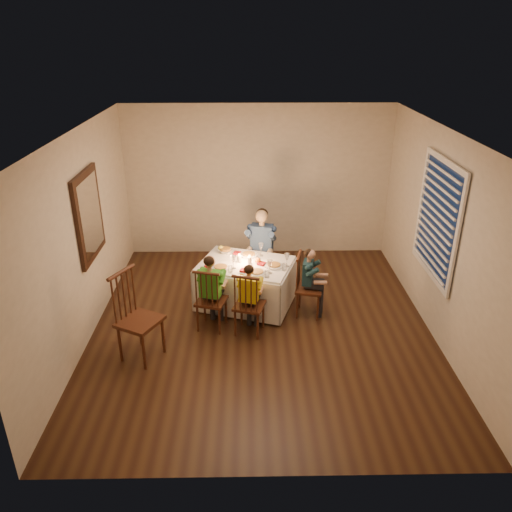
{
  "coord_description": "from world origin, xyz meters",
  "views": [
    {
      "loc": [
        -0.18,
        -5.76,
        3.7
      ],
      "look_at": [
        -0.07,
        0.15,
        0.98
      ],
      "focal_mm": 35.0,
      "sensor_mm": 36.0,
      "label": 1
    }
  ],
  "objects_px": {
    "dining_table": "(246,275)",
    "serving_bowl": "(225,251)",
    "chair_end": "(308,313)",
    "chair_adult": "(261,282)",
    "child_yellow": "(250,332)",
    "chair_near_right": "(250,332)",
    "adult": "(261,282)",
    "chair_near_left": "(212,327)",
    "child_green": "(212,327)",
    "chair_extra": "(144,356)",
    "child_teal": "(308,313)"
  },
  "relations": [
    {
      "from": "chair_end",
      "to": "child_teal",
      "type": "xyz_separation_m",
      "value": [
        0.0,
        0.0,
        0.0
      ]
    },
    {
      "from": "chair_near_right",
      "to": "child_yellow",
      "type": "relative_size",
      "value": 0.91
    },
    {
      "from": "adult",
      "to": "dining_table",
      "type": "bearing_deg",
      "value": -96.47
    },
    {
      "from": "child_teal",
      "to": "chair_adult",
      "type": "bearing_deg",
      "value": 46.24
    },
    {
      "from": "chair_end",
      "to": "serving_bowl",
      "type": "distance_m",
      "value": 1.51
    },
    {
      "from": "chair_near_left",
      "to": "chair_extra",
      "type": "height_order",
      "value": "chair_extra"
    },
    {
      "from": "chair_near_right",
      "to": "serving_bowl",
      "type": "height_order",
      "value": "serving_bowl"
    },
    {
      "from": "dining_table",
      "to": "serving_bowl",
      "type": "height_order",
      "value": "serving_bowl"
    },
    {
      "from": "chair_adult",
      "to": "adult",
      "type": "height_order",
      "value": "adult"
    },
    {
      "from": "child_teal",
      "to": "serving_bowl",
      "type": "distance_m",
      "value": 1.51
    },
    {
      "from": "adult",
      "to": "child_yellow",
      "type": "distance_m",
      "value": 1.43
    },
    {
      "from": "child_yellow",
      "to": "child_teal",
      "type": "relative_size",
      "value": 1.0
    },
    {
      "from": "chair_adult",
      "to": "chair_extra",
      "type": "relative_size",
      "value": 0.8
    },
    {
      "from": "adult",
      "to": "serving_bowl",
      "type": "height_order",
      "value": "serving_bowl"
    },
    {
      "from": "chair_adult",
      "to": "chair_near_left",
      "type": "height_order",
      "value": "same"
    },
    {
      "from": "child_green",
      "to": "serving_bowl",
      "type": "distance_m",
      "value": 1.2
    },
    {
      "from": "adult",
      "to": "child_teal",
      "type": "height_order",
      "value": "adult"
    },
    {
      "from": "chair_adult",
      "to": "adult",
      "type": "xyz_separation_m",
      "value": [
        0.0,
        0.0,
        0.0
      ]
    },
    {
      "from": "chair_near_left",
      "to": "child_green",
      "type": "distance_m",
      "value": 0.0
    },
    {
      "from": "chair_near_right",
      "to": "chair_end",
      "type": "distance_m",
      "value": 0.95
    },
    {
      "from": "chair_end",
      "to": "adult",
      "type": "relative_size",
      "value": 0.74
    },
    {
      "from": "chair_adult",
      "to": "child_teal",
      "type": "height_order",
      "value": "child_teal"
    },
    {
      "from": "dining_table",
      "to": "child_yellow",
      "type": "height_order",
      "value": "dining_table"
    },
    {
      "from": "chair_near_right",
      "to": "child_teal",
      "type": "bearing_deg",
      "value": -135.13
    },
    {
      "from": "chair_end",
      "to": "serving_bowl",
      "type": "relative_size",
      "value": 4.51
    },
    {
      "from": "chair_extra",
      "to": "adult",
      "type": "bearing_deg",
      "value": -10.37
    },
    {
      "from": "chair_adult",
      "to": "chair_end",
      "type": "distance_m",
      "value": 1.15
    },
    {
      "from": "chair_extra",
      "to": "child_yellow",
      "type": "xyz_separation_m",
      "value": [
        1.31,
        0.52,
        0.0
      ]
    },
    {
      "from": "chair_extra",
      "to": "chair_adult",
      "type": "bearing_deg",
      "value": -10.37
    },
    {
      "from": "child_yellow",
      "to": "dining_table",
      "type": "bearing_deg",
      "value": -69.88
    },
    {
      "from": "chair_extra",
      "to": "child_green",
      "type": "distance_m",
      "value": 1.04
    },
    {
      "from": "chair_end",
      "to": "child_teal",
      "type": "height_order",
      "value": "child_teal"
    },
    {
      "from": "chair_near_right",
      "to": "serving_bowl",
      "type": "distance_m",
      "value": 1.34
    },
    {
      "from": "adult",
      "to": "child_teal",
      "type": "relative_size",
      "value": 1.23
    },
    {
      "from": "dining_table",
      "to": "chair_extra",
      "type": "bearing_deg",
      "value": -116.83
    },
    {
      "from": "chair_near_left",
      "to": "adult",
      "type": "distance_m",
      "value": 1.46
    },
    {
      "from": "chair_near_right",
      "to": "chair_near_left",
      "type": "bearing_deg",
      "value": 2.08
    },
    {
      "from": "chair_near_left",
      "to": "adult",
      "type": "relative_size",
      "value": 0.74
    },
    {
      "from": "dining_table",
      "to": "serving_bowl",
      "type": "xyz_separation_m",
      "value": [
        -0.3,
        0.36,
        0.22
      ]
    },
    {
      "from": "chair_near_right",
      "to": "adult",
      "type": "xyz_separation_m",
      "value": [
        0.19,
        1.41,
        0.0
      ]
    },
    {
      "from": "chair_end",
      "to": "chair_adult",
      "type": "bearing_deg",
      "value": 46.24
    },
    {
      "from": "chair_near_right",
      "to": "child_teal",
      "type": "xyz_separation_m",
      "value": [
        0.83,
        0.45,
        0.0
      ]
    },
    {
      "from": "chair_adult",
      "to": "serving_bowl",
      "type": "xyz_separation_m",
      "value": [
        -0.54,
        -0.32,
        0.69
      ]
    },
    {
      "from": "chair_extra",
      "to": "dining_table",
      "type": "bearing_deg",
      "value": -17.64
    },
    {
      "from": "serving_bowl",
      "to": "chair_end",
      "type": "bearing_deg",
      "value": -28.6
    },
    {
      "from": "chair_adult",
      "to": "child_yellow",
      "type": "bearing_deg",
      "value": -84.61
    },
    {
      "from": "chair_extra",
      "to": "child_green",
      "type": "height_order",
      "value": "chair_extra"
    },
    {
      "from": "child_green",
      "to": "serving_bowl",
      "type": "bearing_deg",
      "value": -84.26
    },
    {
      "from": "dining_table",
      "to": "chair_near_right",
      "type": "xyz_separation_m",
      "value": [
        0.05,
        -0.74,
        -0.48
      ]
    },
    {
      "from": "chair_adult",
      "to": "chair_near_right",
      "type": "height_order",
      "value": "same"
    }
  ]
}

